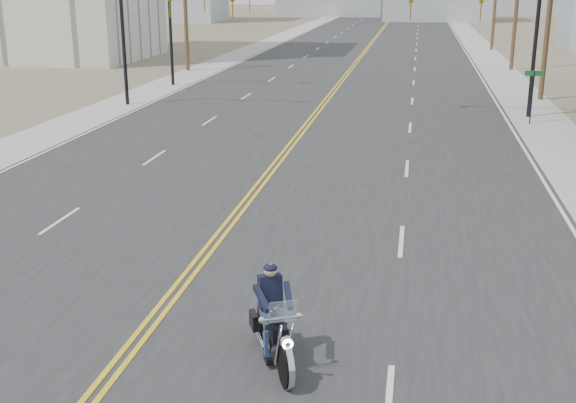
# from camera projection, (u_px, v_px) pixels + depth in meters

# --- Properties ---
(road) EXTENTS (20.00, 200.00, 0.01)m
(road) POSITION_uv_depth(u_px,v_px,m) (368.00, 48.00, 75.08)
(road) COLOR #303033
(road) RESTS_ON ground
(sidewalk_left) EXTENTS (3.00, 200.00, 0.01)m
(sidewalk_left) POSITION_uv_depth(u_px,v_px,m) (260.00, 46.00, 77.00)
(sidewalk_left) COLOR #A5A5A0
(sidewalk_left) RESTS_ON ground
(sidewalk_right) EXTENTS (3.00, 200.00, 0.01)m
(sidewalk_right) POSITION_uv_depth(u_px,v_px,m) (481.00, 50.00, 73.16)
(sidewalk_right) COLOR #A5A5A0
(sidewalk_right) RESTS_ON ground
(traffic_mast_left) EXTENTS (7.10, 0.26, 7.00)m
(traffic_mast_left) POSITION_uv_depth(u_px,v_px,m) (157.00, 16.00, 39.37)
(traffic_mast_left) COLOR black
(traffic_mast_left) RESTS_ON ground
(traffic_mast_right) EXTENTS (7.10, 0.26, 7.00)m
(traffic_mast_right) POSITION_uv_depth(u_px,v_px,m) (496.00, 19.00, 36.38)
(traffic_mast_right) COLOR black
(traffic_mast_right) RESTS_ON ground
(traffic_mast_far) EXTENTS (6.10, 0.26, 7.00)m
(traffic_mast_far) POSITION_uv_depth(u_px,v_px,m) (194.00, 11.00, 46.97)
(traffic_mast_far) COLOR black
(traffic_mast_far) RESTS_ON ground
(street_sign) EXTENTS (0.90, 0.06, 2.62)m
(street_sign) POSITION_uv_depth(u_px,v_px,m) (533.00, 88.00, 35.12)
(street_sign) COLOR black
(street_sign) RESTS_ON ground
(utility_pole_c) EXTENTS (2.20, 0.30, 11.00)m
(utility_pole_c) POSITION_uv_depth(u_px,v_px,m) (550.00, 0.00, 41.20)
(utility_pole_c) COLOR brown
(utility_pole_c) RESTS_ON ground
(motorcyclist) EXTENTS (1.91, 2.59, 1.86)m
(motorcyclist) POSITION_uv_depth(u_px,v_px,m) (275.00, 317.00, 13.22)
(motorcyclist) COLOR black
(motorcyclist) RESTS_ON ground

